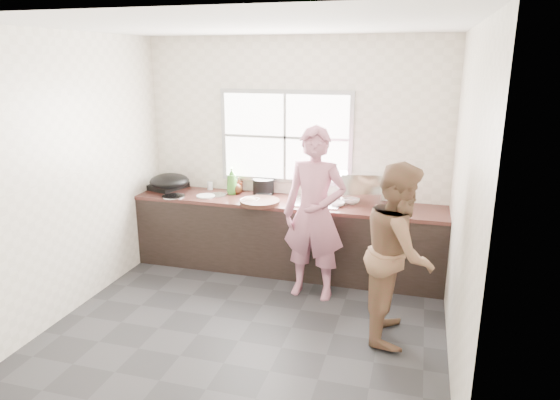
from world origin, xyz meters
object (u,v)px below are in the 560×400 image
(bowl_mince, at_px, (250,201))
(burner, at_px, (165,185))
(cutting_board, at_px, (260,202))
(bottle_brown_short, at_px, (236,187))
(glass_jar, at_px, (210,186))
(pot_lid_left, at_px, (173,196))
(woman, at_px, (314,219))
(bowl_held, at_px, (338,203))
(black_pot, at_px, (263,187))
(bottle_brown_tall, at_px, (239,185))
(pot_lid_right, at_px, (217,195))
(person_side, at_px, (399,252))
(plate_food, at_px, (206,196))
(dish_rack, at_px, (360,186))
(bowl_crabs, at_px, (350,201))
(bottle_green, at_px, (232,181))
(wok, at_px, (169,181))

(bowl_mince, relative_size, burner, 0.46)
(cutting_board, bearing_deg, bottle_brown_short, 139.95)
(cutting_board, height_order, glass_jar, glass_jar)
(pot_lid_left, bearing_deg, woman, -10.87)
(bowl_held, bearing_deg, black_pot, 164.60)
(bottle_brown_tall, height_order, pot_lid_right, bottle_brown_tall)
(person_side, height_order, bowl_mince, person_side)
(bowl_mince, relative_size, bowl_held, 1.05)
(plate_food, xyz_separation_m, glass_jar, (-0.09, 0.33, 0.04))
(plate_food, bearing_deg, bottle_brown_tall, 48.15)
(bottle_brown_short, bearing_deg, cutting_board, -40.05)
(woman, distance_m, dish_rack, 0.88)
(bowl_held, height_order, burner, burner)
(dish_rack, bearing_deg, black_pot, 169.16)
(bowl_crabs, relative_size, bowl_held, 0.93)
(bowl_held, bearing_deg, pot_lid_left, -175.35)
(glass_jar, relative_size, dish_rack, 0.22)
(bowl_crabs, xyz_separation_m, bottle_green, (-1.44, 0.00, 0.14))
(cutting_board, xyz_separation_m, bottle_brown_short, (-0.41, 0.35, 0.06))
(person_side, relative_size, pot_lid_right, 7.26)
(bowl_held, height_order, pot_lid_left, bowl_held)
(black_pot, distance_m, bottle_brown_short, 0.33)
(person_side, xyz_separation_m, pot_lid_left, (-2.67, 0.92, 0.06))
(bowl_mince, height_order, pot_lid_right, bowl_mince)
(pot_lid_right, bearing_deg, bottle_brown_tall, 51.63)
(bottle_brown_tall, relative_size, pot_lid_left, 0.62)
(bowl_mince, bearing_deg, pot_lid_left, 180.00)
(cutting_board, relative_size, bottle_brown_tall, 2.67)
(black_pot, height_order, bottle_brown_tall, black_pot)
(plate_food, relative_size, pot_lid_left, 0.80)
(bowl_crabs, height_order, burner, burner)
(cutting_board, relative_size, black_pot, 1.76)
(bowl_held, distance_m, pot_lid_left, 1.95)
(plate_food, xyz_separation_m, bottle_brown_tall, (0.30, 0.33, 0.08))
(cutting_board, relative_size, pot_lid_right, 2.03)
(pot_lid_left, bearing_deg, black_pot, 23.06)
(plate_food, relative_size, bottle_green, 0.66)
(pot_lid_right, bearing_deg, bowl_mince, -22.43)
(bowl_mince, xyz_separation_m, bowl_held, (0.98, 0.16, 0.01))
(pot_lid_left, bearing_deg, wok, 129.43)
(woman, distance_m, glass_jar, 1.70)
(person_side, height_order, pot_lid_right, person_side)
(burner, bearing_deg, bottle_brown_tall, 4.95)
(cutting_board, bearing_deg, person_side, -30.15)
(bowl_mince, distance_m, dish_rack, 1.27)
(bottle_brown_tall, bearing_deg, woman, -35.00)
(cutting_board, bearing_deg, bowl_held, 10.38)
(bottle_brown_short, bearing_deg, glass_jar, 166.32)
(woman, xyz_separation_m, bowl_mince, (-0.82, 0.34, 0.04))
(person_side, xyz_separation_m, bottle_green, (-2.04, 1.24, 0.22))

